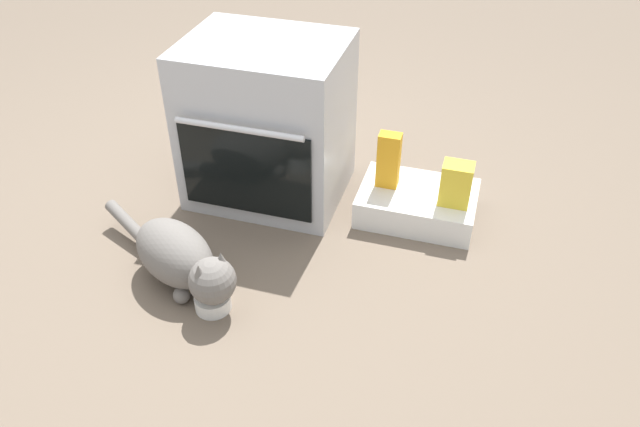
{
  "coord_description": "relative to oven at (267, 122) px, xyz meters",
  "views": [
    {
      "loc": [
        0.89,
        -1.75,
        1.62
      ],
      "look_at": [
        0.37,
        -0.03,
        0.25
      ],
      "focal_mm": 35.21,
      "sensor_mm": 36.0,
      "label": 1
    }
  ],
  "objects": [
    {
      "name": "oven",
      "position": [
        0.0,
        0.0,
        0.0
      ],
      "size": [
        0.64,
        0.55,
        0.68
      ],
      "color": "#B7BABF",
      "rests_on": "ground"
    },
    {
      "name": "pantry_cabinet",
      "position": [
        0.65,
        0.0,
        -0.28
      ],
      "size": [
        0.48,
        0.33,
        0.12
      ],
      "primitive_type": "cube",
      "color": "white",
      "rests_on": "ground"
    },
    {
      "name": "cat",
      "position": [
        -0.1,
        -0.66,
        -0.22
      ],
      "size": [
        0.71,
        0.44,
        0.24
      ],
      "rotation": [
        0.0,
        0.0,
        -0.5
      ],
      "color": "slate",
      "rests_on": "ground"
    },
    {
      "name": "snack_bag",
      "position": [
        0.8,
        -0.04,
        -0.13
      ],
      "size": [
        0.12,
        0.09,
        0.18
      ],
      "primitive_type": "cube",
      "color": "yellow",
      "rests_on": "pantry_cabinet"
    },
    {
      "name": "food_bowl",
      "position": [
        0.06,
        -0.74,
        -0.31
      ],
      "size": [
        0.13,
        0.13,
        0.08
      ],
      "color": "white",
      "rests_on": "ground"
    },
    {
      "name": "ground",
      "position": [
        -0.02,
        -0.39,
        -0.34
      ],
      "size": [
        8.0,
        8.0,
        0.0
      ],
      "primitive_type": "plane",
      "color": "#6B5B4C"
    },
    {
      "name": "juice_carton",
      "position": [
        0.52,
        0.01,
        -0.1
      ],
      "size": [
        0.09,
        0.06,
        0.24
      ],
      "primitive_type": "cube",
      "color": "orange",
      "rests_on": "pantry_cabinet"
    }
  ]
}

